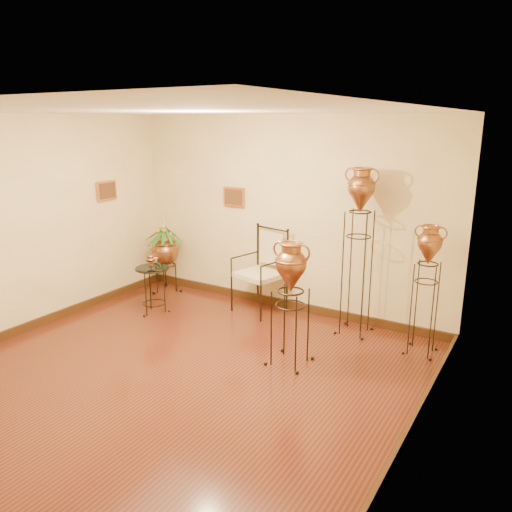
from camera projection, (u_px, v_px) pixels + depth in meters
The scene contains 8 objects.
ground at pixel (175, 376), 5.47m from camera, with size 5.00×5.00×0.00m, color #5D2216.
room_shell at pixel (168, 221), 5.03m from camera, with size 5.02×5.02×2.81m.
amphora_tall at pixel (358, 251), 6.32m from camera, with size 0.53×0.53×2.18m.
amphora_mid at pixel (426, 290), 5.82m from camera, with size 0.40×0.40×1.59m.
amphora_short at pixel (290, 303), 5.59m from camera, with size 0.55×0.55×1.46m.
planter_urn at pixel (165, 249), 8.06m from camera, with size 0.87×0.87×1.27m.
armchair at pixel (259, 271), 7.19m from camera, with size 0.81×0.78×1.22m.
side_table at pixel (153, 289), 7.21m from camera, with size 0.50×0.50×0.87m.
Camera 1 is at (3.33, -3.75, 2.70)m, focal length 35.00 mm.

